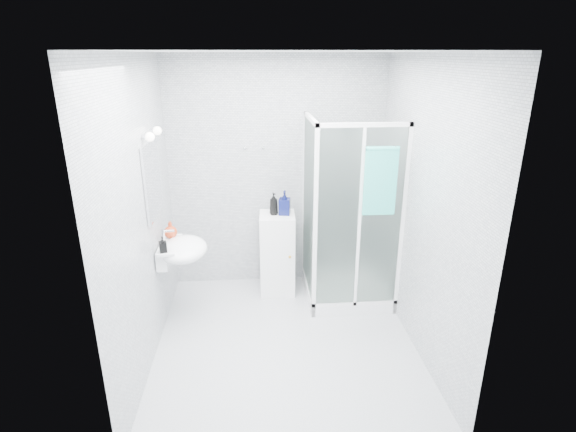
{
  "coord_description": "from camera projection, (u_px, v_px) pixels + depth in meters",
  "views": [
    {
      "loc": [
        -0.26,
        -3.59,
        2.58
      ],
      "look_at": [
        0.05,
        0.35,
        1.15
      ],
      "focal_mm": 28.0,
      "sensor_mm": 36.0,
      "label": 1
    }
  ],
  "objects": [
    {
      "name": "room",
      "position": [
        285.0,
        214.0,
        3.83
      ],
      "size": [
        2.4,
        2.6,
        2.6
      ],
      "color": "#BABFC1",
      "rests_on": "ground"
    },
    {
      "name": "shower_enclosure",
      "position": [
        342.0,
        262.0,
        4.88
      ],
      "size": [
        0.9,
        0.95,
        2.0
      ],
      "color": "white",
      "rests_on": "ground"
    },
    {
      "name": "wall_basin",
      "position": [
        181.0,
        250.0,
        4.35
      ],
      "size": [
        0.46,
        0.56,
        0.35
      ],
      "color": "white",
      "rests_on": "ground"
    },
    {
      "name": "mirror",
      "position": [
        152.0,
        180.0,
        4.09
      ],
      "size": [
        0.02,
        0.6,
        0.7
      ],
      "primitive_type": "cube",
      "color": "white",
      "rests_on": "room"
    },
    {
      "name": "vanity_lights",
      "position": [
        153.0,
        134.0,
        3.95
      ],
      "size": [
        0.1,
        0.4,
        0.08
      ],
      "color": "silver",
      "rests_on": "room"
    },
    {
      "name": "wall_hooks",
      "position": [
        254.0,
        148.0,
        4.87
      ],
      "size": [
        0.23,
        0.06,
        0.03
      ],
      "color": "silver",
      "rests_on": "room"
    },
    {
      "name": "storage_cabinet",
      "position": [
        277.0,
        253.0,
        5.05
      ],
      "size": [
        0.4,
        0.42,
        0.93
      ],
      "rotation": [
        0.0,
        0.0,
        -0.04
      ],
      "color": "white",
      "rests_on": "ground"
    },
    {
      "name": "hand_towel",
      "position": [
        380.0,
        180.0,
        4.17
      ],
      "size": [
        0.31,
        0.05,
        0.66
      ],
      "color": "#33C1B2",
      "rests_on": "shower_enclosure"
    },
    {
      "name": "shampoo_bottle_a",
      "position": [
        274.0,
        204.0,
        4.86
      ],
      "size": [
        0.12,
        0.12,
        0.24
      ],
      "primitive_type": "imported",
      "rotation": [
        0.0,
        0.0,
        0.37
      ],
      "color": "black",
      "rests_on": "storage_cabinet"
    },
    {
      "name": "shampoo_bottle_b",
      "position": [
        285.0,
        203.0,
        4.86
      ],
      "size": [
        0.14,
        0.14,
        0.26
      ],
      "primitive_type": "imported",
      "rotation": [
        0.0,
        0.0,
        -0.18
      ],
      "color": "#0B1146",
      "rests_on": "storage_cabinet"
    },
    {
      "name": "soap_dispenser_orange",
      "position": [
        170.0,
        230.0,
        4.44
      ],
      "size": [
        0.14,
        0.14,
        0.17
      ],
      "primitive_type": "imported",
      "rotation": [
        0.0,
        0.0,
        0.09
      ],
      "color": "#B23514",
      "rests_on": "wall_basin"
    },
    {
      "name": "soap_dispenser_black",
      "position": [
        163.0,
        245.0,
        4.11
      ],
      "size": [
        0.08,
        0.08,
        0.15
      ],
      "primitive_type": "imported",
      "rotation": [
        0.0,
        0.0,
        0.28
      ],
      "color": "black",
      "rests_on": "wall_basin"
    }
  ]
}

